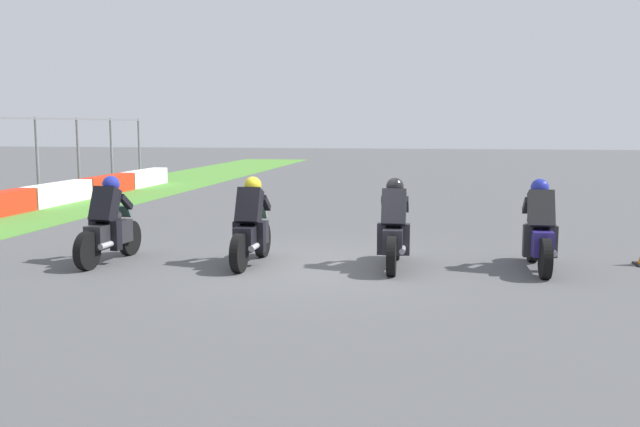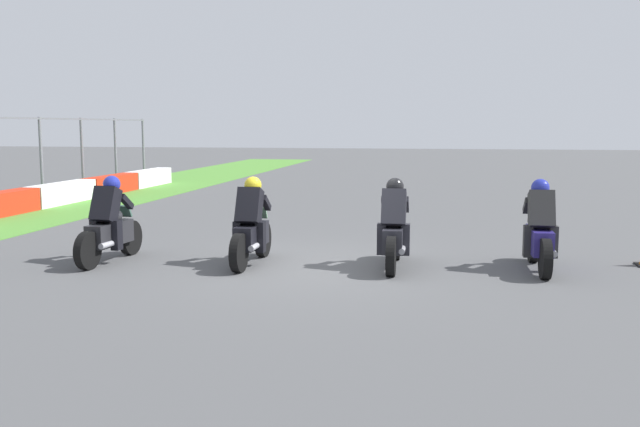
{
  "view_description": "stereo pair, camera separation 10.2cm",
  "coord_description": "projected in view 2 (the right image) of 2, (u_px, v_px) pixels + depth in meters",
  "views": [
    {
      "loc": [
        -11.51,
        -2.06,
        2.39
      ],
      "look_at": [
        0.08,
        -0.08,
        0.9
      ],
      "focal_mm": 39.33,
      "sensor_mm": 36.0,
      "label": 1
    },
    {
      "loc": [
        -11.49,
        -2.16,
        2.39
      ],
      "look_at": [
        0.08,
        -0.08,
        0.9
      ],
      "focal_mm": 39.33,
      "sensor_mm": 36.0,
      "label": 2
    }
  ],
  "objects": [
    {
      "name": "ground_plane",
      "position": [
        315.0,
        266.0,
        11.9
      ],
      "size": [
        120.0,
        120.0,
        0.0
      ],
      "primitive_type": "plane",
      "color": "#4D4E4F"
    },
    {
      "name": "rider_lane_a",
      "position": [
        540.0,
        233.0,
        11.53
      ],
      "size": [
        2.04,
        0.54,
        1.51
      ],
      "rotation": [
        0.0,
        0.0,
        0.02
      ],
      "color": "black",
      "rests_on": "ground_plane"
    },
    {
      "name": "rider_lane_b",
      "position": [
        394.0,
        231.0,
        11.75
      ],
      "size": [
        2.04,
        0.54,
        1.51
      ],
      "rotation": [
        0.0,
        0.0,
        0.01
      ],
      "color": "black",
      "rests_on": "ground_plane"
    },
    {
      "name": "rider_lane_c",
      "position": [
        251.0,
        228.0,
        12.03
      ],
      "size": [
        2.04,
        0.54,
        1.51
      ],
      "rotation": [
        0.0,
        0.0,
        -0.02
      ],
      "color": "black",
      "rests_on": "ground_plane"
    },
    {
      "name": "rider_lane_d",
      "position": [
        110.0,
        227.0,
        12.24
      ],
      "size": [
        2.04,
        0.55,
        1.51
      ],
      "rotation": [
        0.0,
        0.0,
        -0.07
      ],
      "color": "black",
      "rests_on": "ground_plane"
    }
  ]
}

